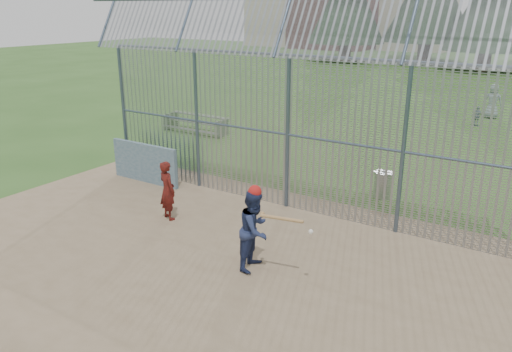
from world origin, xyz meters
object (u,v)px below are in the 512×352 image
Objects in this scene: onlooker at (167,190)px; trash_can at (383,184)px; bleacher at (195,123)px; dugout_wall at (145,163)px; batter at (255,230)px.

onlooker is 1.84× the size of trash_can.
onlooker reaches higher than trash_can.
dugout_wall is at bearing -64.15° from bleacher.
trash_can reaches higher than bleacher.
batter is 3.32m from onlooker.
trash_can is (4.03, 4.44, -0.40)m from onlooker.
batter is at bearing -176.56° from onlooker.
batter is 12.01m from bleacher.
dugout_wall is 6.29m from batter.
batter reaches higher than dugout_wall.
trash_can is 0.27× the size of bleacher.
trash_can is at bearing -16.26° from batter.
onlooker is 0.50× the size of bleacher.
onlooker is (-3.19, 0.92, -0.08)m from batter.
dugout_wall is 1.65× the size of onlooker.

